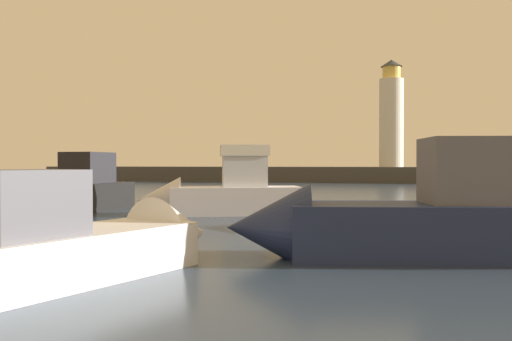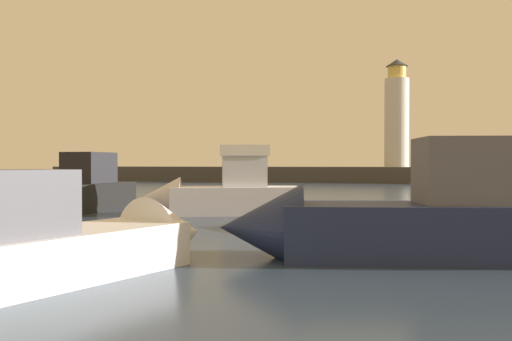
# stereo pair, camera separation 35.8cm
# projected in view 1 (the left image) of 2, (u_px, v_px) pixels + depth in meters

# --- Properties ---
(ground_plane) EXTENTS (220.00, 220.00, 0.00)m
(ground_plane) POSITION_uv_depth(u_px,v_px,m) (293.00, 198.00, 35.17)
(ground_plane) COLOR #2D3D51
(breakwater) EXTENTS (79.20, 6.22, 1.88)m
(breakwater) POSITION_uv_depth(u_px,v_px,m) (340.00, 174.00, 65.77)
(breakwater) COLOR #423F3D
(breakwater) RESTS_ON ground_plane
(lighthouse) EXTENTS (2.87, 2.87, 12.93)m
(lighthouse) POSITION_uv_depth(u_px,v_px,m) (391.00, 116.00, 64.14)
(lighthouse) COLOR silver
(lighthouse) RESTS_ON breakwater
(motorboat_0) EXTENTS (8.57, 3.90, 3.23)m
(motorboat_0) POSITION_uv_depth(u_px,v_px,m) (394.00, 221.00, 12.73)
(motorboat_0) COLOR #1E284C
(motorboat_0) RESTS_ON ground_plane
(motorboat_1) EXTENTS (2.82, 8.53, 3.32)m
(motorboat_1) POSITION_uv_depth(u_px,v_px,m) (60.00, 194.00, 23.99)
(motorboat_1) COLOR black
(motorboat_1) RESTS_ON ground_plane
(motorboat_3) EXTENTS (4.16, 7.17, 2.61)m
(motorboat_3) POSITION_uv_depth(u_px,v_px,m) (103.00, 240.00, 11.05)
(motorboat_3) COLOR white
(motorboat_3) RESTS_ON ground_plane
(motorboat_4) EXTENTS (7.46, 4.45, 3.42)m
(motorboat_4) POSITION_uv_depth(u_px,v_px,m) (216.00, 194.00, 23.75)
(motorboat_4) COLOR silver
(motorboat_4) RESTS_ON ground_plane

